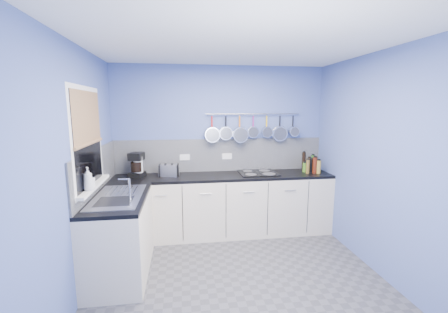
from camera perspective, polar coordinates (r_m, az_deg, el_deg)
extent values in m
cube|color=#47474C|center=(3.58, 2.68, -22.38)|extent=(3.20, 3.00, 0.02)
cube|color=white|center=(3.11, 3.06, 21.15)|extent=(3.20, 3.00, 0.02)
cube|color=#4B5EA0|center=(4.58, -0.72, 1.57)|extent=(3.20, 0.02, 2.50)
cube|color=#4B5EA0|center=(1.71, 12.70, -12.42)|extent=(3.20, 0.02, 2.50)
cube|color=#4B5EA0|center=(3.22, -26.56, -2.82)|extent=(0.02, 3.00, 2.50)
cube|color=#4B5EA0|center=(3.76, 27.74, -1.28)|extent=(0.02, 3.00, 2.50)
cube|color=gray|center=(4.57, -0.68, 0.29)|extent=(3.20, 0.02, 0.50)
cube|color=gray|center=(3.80, -23.31, -2.39)|extent=(0.02, 1.80, 0.50)
cube|color=beige|center=(4.47, -0.18, -9.46)|extent=(3.20, 0.60, 0.86)
cube|color=black|center=(4.34, -0.18, -3.83)|extent=(3.20, 0.60, 0.04)
cube|color=beige|center=(3.67, -19.32, -14.39)|extent=(0.60, 1.20, 0.86)
cube|color=black|center=(3.51, -19.72, -7.65)|extent=(0.60, 1.20, 0.04)
cube|color=white|center=(3.45, -24.82, 3.11)|extent=(0.01, 1.00, 1.10)
cube|color=black|center=(3.45, -24.74, 3.11)|extent=(0.01, 0.90, 1.00)
cube|color=olive|center=(3.43, -24.88, 6.85)|extent=(0.01, 0.90, 0.55)
cube|color=white|center=(3.53, -23.85, -5.20)|extent=(0.10, 0.98, 0.03)
cube|color=silver|center=(3.50, -19.74, -7.27)|extent=(0.50, 0.95, 0.01)
cube|color=white|center=(4.53, -7.58, -0.15)|extent=(0.15, 0.01, 0.09)
cube|color=white|center=(4.58, 0.59, 0.04)|extent=(0.15, 0.01, 0.09)
cylinder|color=silver|center=(4.57, 5.66, 8.17)|extent=(1.45, 0.02, 0.02)
imported|color=white|center=(3.27, -24.77, -3.94)|extent=(0.12, 0.12, 0.24)
imported|color=white|center=(3.33, -24.50, -4.32)|extent=(0.09, 0.10, 0.17)
cylinder|color=white|center=(4.38, -16.21, -1.92)|extent=(0.16, 0.16, 0.29)
cube|color=silver|center=(4.33, -10.58, -2.63)|extent=(0.29, 0.21, 0.17)
cylinder|color=silver|center=(4.38, -10.11, -2.70)|extent=(0.11, 0.11, 0.14)
cube|color=black|center=(4.48, 6.57, -3.15)|extent=(0.56, 0.49, 0.01)
cylinder|color=#265919|center=(4.84, 16.73, -1.16)|extent=(0.05, 0.05, 0.24)
cylinder|color=#8C5914|center=(4.81, 16.08, -1.44)|extent=(0.07, 0.07, 0.20)
cylinder|color=black|center=(4.76, 15.14, -0.94)|extent=(0.05, 0.05, 0.29)
cylinder|color=brown|center=(4.77, 17.42, -2.11)|extent=(0.05, 0.05, 0.12)
cylinder|color=black|center=(4.71, 16.42, -1.71)|extent=(0.07, 0.07, 0.20)
cylinder|color=#3F721E|center=(4.69, 15.33, -2.04)|extent=(0.07, 0.07, 0.14)
cylinder|color=olive|center=(4.64, 17.80, -1.93)|extent=(0.06, 0.06, 0.20)
cylinder|color=#4C190C|center=(4.63, 17.11, -1.64)|extent=(0.07, 0.07, 0.24)
cylinder|color=brown|center=(4.59, 15.86, -1.89)|extent=(0.05, 0.05, 0.21)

